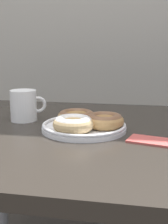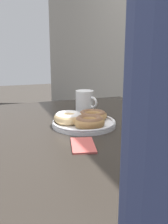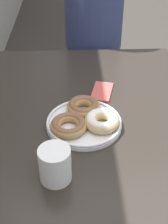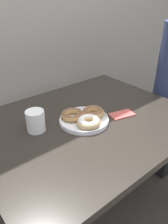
{
  "view_description": "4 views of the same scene",
  "coord_description": "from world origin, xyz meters",
  "px_view_note": "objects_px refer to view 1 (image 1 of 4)",
  "views": [
    {
      "loc": [
        0.16,
        -0.59,
        1.01
      ],
      "look_at": [
        -0.02,
        0.35,
        0.8
      ],
      "focal_mm": 50.0,
      "sensor_mm": 36.0,
      "label": 1
    },
    {
      "loc": [
        0.92,
        -0.0,
        1.05
      ],
      "look_at": [
        -0.02,
        0.35,
        0.8
      ],
      "focal_mm": 40.0,
      "sensor_mm": 36.0,
      "label": 2
    },
    {
      "loc": [
        -0.88,
        0.38,
        1.45
      ],
      "look_at": [
        -0.02,
        0.35,
        0.8
      ],
      "focal_mm": 50.0,
      "sensor_mm": 36.0,
      "label": 3
    },
    {
      "loc": [
        -0.66,
        -0.42,
        1.37
      ],
      "look_at": [
        -0.02,
        0.35,
        0.8
      ],
      "focal_mm": 35.0,
      "sensor_mm": 36.0,
      "label": 4
    }
  ],
  "objects_px": {
    "dining_table": "(91,151)",
    "napkin": "(153,141)",
    "donut_plate": "(84,122)",
    "coffee_mug": "(24,105)"
  },
  "relations": [
    {
      "from": "napkin",
      "to": "coffee_mug",
      "type": "bearing_deg",
      "value": 158.82
    },
    {
      "from": "coffee_mug",
      "to": "dining_table",
      "type": "bearing_deg",
      "value": -17.69
    },
    {
      "from": "donut_plate",
      "to": "coffee_mug",
      "type": "distance_m",
      "value": 0.26
    },
    {
      "from": "dining_table",
      "to": "coffee_mug",
      "type": "bearing_deg",
      "value": 162.31
    },
    {
      "from": "donut_plate",
      "to": "coffee_mug",
      "type": "height_order",
      "value": "coffee_mug"
    },
    {
      "from": "donut_plate",
      "to": "coffee_mug",
      "type": "xyz_separation_m",
      "value": [
        -0.24,
        0.1,
        0.03
      ]
    },
    {
      "from": "dining_table",
      "to": "napkin",
      "type": "distance_m",
      "value": 0.23
    },
    {
      "from": "dining_table",
      "to": "napkin",
      "type": "relative_size",
      "value": 7.61
    },
    {
      "from": "dining_table",
      "to": "donut_plate",
      "type": "distance_m",
      "value": 0.1
    },
    {
      "from": "dining_table",
      "to": "coffee_mug",
      "type": "height_order",
      "value": "coffee_mug"
    }
  ]
}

